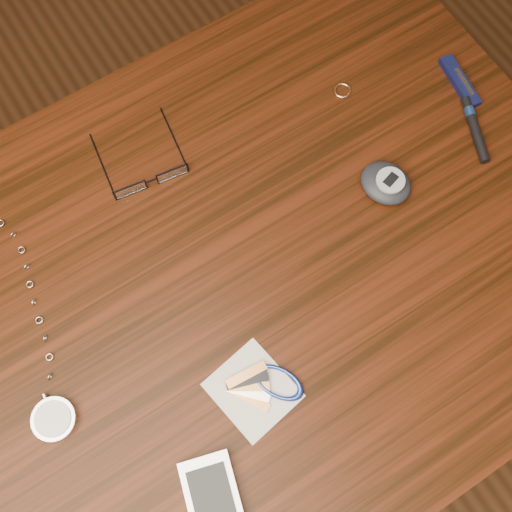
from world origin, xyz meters
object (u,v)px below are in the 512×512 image
object	(u,v)px
pocket_knife	(460,82)
pda_phone	(215,506)
desk	(224,309)
pedometer	(386,183)
notepad_keys	(265,386)
pocket_watch	(49,407)
eyeglasses	(150,178)

from	to	relation	value
pocket_knife	pda_phone	bearing A→B (deg)	-153.35
pda_phone	pocket_knife	size ratio (longest dim) A/B	1.37
desk	pedometer	xyz separation A→B (m)	(0.25, 0.00, 0.11)
pedometer	pocket_knife	xyz separation A→B (m)	(0.18, 0.07, -0.01)
pda_phone	notepad_keys	bearing A→B (deg)	34.45
desk	pocket_watch	world-z (taller)	pocket_watch
pedometer	pocket_knife	distance (m)	0.19
pedometer	notepad_keys	world-z (taller)	pedometer
pedometer	pocket_knife	world-z (taller)	pedometer
pda_phone	notepad_keys	size ratio (longest dim) A/B	1.05
notepad_keys	desk	bearing A→B (deg)	82.23
pedometer	notepad_keys	xyz separation A→B (m)	(-0.27, -0.13, -0.01)
desk	pocket_knife	bearing A→B (deg)	9.75
pocket_watch	pedometer	size ratio (longest dim) A/B	4.84
pda_phone	pocket_knife	world-z (taller)	pda_phone
desk	eyeglasses	xyz separation A→B (m)	(-0.00, 0.17, 0.11)
pocket_watch	pocket_knife	xyz separation A→B (m)	(0.68, 0.09, -0.00)
pedometer	notepad_keys	bearing A→B (deg)	-153.82
desk	notepad_keys	xyz separation A→B (m)	(-0.02, -0.13, 0.11)
pocket_knife	notepad_keys	bearing A→B (deg)	-155.58
desk	eyeglasses	distance (m)	0.21
pda_phone	pocket_watch	bearing A→B (deg)	118.70
eyeglasses	pocket_watch	bearing A→B (deg)	-141.64
notepad_keys	pocket_knife	size ratio (longest dim) A/B	1.31
desk	pda_phone	xyz separation A→B (m)	(-0.14, -0.21, 0.11)
eyeglasses	pocket_knife	size ratio (longest dim) A/B	1.39
desk	pocket_knife	xyz separation A→B (m)	(0.43, 0.07, 0.11)
eyeglasses	pocket_knife	world-z (taller)	eyeglasses
desk	pda_phone	size ratio (longest dim) A/B	8.38
notepad_keys	pedometer	bearing A→B (deg)	26.18
pocket_knife	desk	bearing A→B (deg)	-170.25
notepad_keys	pocket_knife	xyz separation A→B (m)	(0.45, 0.21, 0.00)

